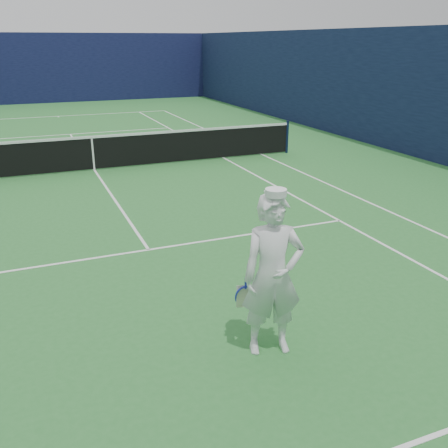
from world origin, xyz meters
The scene contains 5 objects.
ground centered at (0.00, 0.00, 0.00)m, with size 80.00×80.00×0.00m, color #2B7030.
court_markings centered at (0.00, 0.00, 0.00)m, with size 11.03×23.83×0.01m.
windscreen_fence centered at (0.00, 0.00, 2.00)m, with size 20.12×36.12×4.00m.
tennis_net centered at (0.00, 0.00, 0.55)m, with size 12.88×0.09×1.07m.
tennis_player centered at (0.62, -9.99, 1.00)m, with size 0.81×0.65×2.05m.
Camera 1 is at (-1.89, -14.63, 3.58)m, focal length 40.00 mm.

